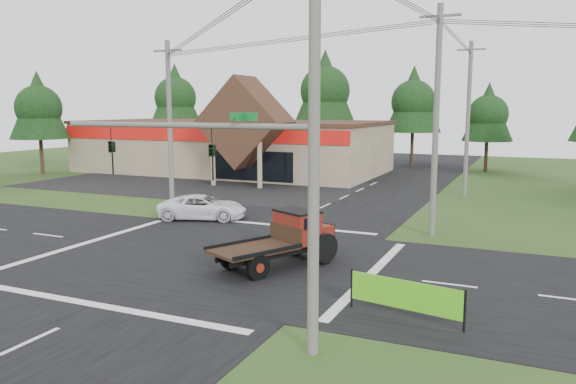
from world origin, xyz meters
The scene contains 19 objects.
ground centered at (0.00, 0.00, 0.00)m, with size 120.00×120.00×0.00m, color #263F16.
road_ns centered at (0.00, 0.00, 0.01)m, with size 12.00×120.00×0.02m, color black.
road_ew centered at (0.00, 0.00, 0.01)m, with size 120.00×12.00×0.02m, color black.
parking_apron centered at (-14.00, 19.00, 0.01)m, with size 28.00×14.00×0.02m, color black.
cvs_building centered at (-15.70, 29.57, 2.78)m, with size 30.40×18.20×9.19m.
traffic_signal_mast centered at (5.82, -7.50, 4.43)m, with size 8.12×0.24×7.00m.
utility_pole_nr centered at (7.50, -7.50, 5.64)m, with size 2.00×0.30×11.00m.
utility_pole_nw centered at (-8.00, 8.00, 5.39)m, with size 2.00×0.30×10.50m.
utility_pole_ne centered at (8.00, 8.00, 5.89)m, with size 2.00×0.30×11.50m.
utility_pole_n centered at (8.00, 22.00, 5.74)m, with size 2.00×0.30×11.20m.
tree_row_a centered at (-30.00, 40.00, 8.05)m, with size 6.72×6.72×12.12m.
tree_row_b centered at (-20.00, 42.00, 6.70)m, with size 5.60×5.60×10.10m.
tree_row_c centered at (-10.00, 41.00, 8.72)m, with size 7.28×7.28×13.13m.
tree_row_d centered at (0.00, 42.00, 7.38)m, with size 6.16×6.16×11.11m.
tree_row_e centered at (8.00, 40.00, 6.03)m, with size 5.04×5.04×9.09m.
tree_side_w centered at (-32.00, 20.00, 6.70)m, with size 5.60×5.60×10.10m.
antique_flatbed_truck centered at (3.18, -0.50, 1.15)m, with size 2.11×5.51×2.31m, color #5D1B0D, non-canonical shape.
roadside_banner centered at (9.21, -4.08, 0.65)m, with size 3.79×0.11×1.29m, color #54BD19, non-canonical shape.
white_pickup centered at (-5.10, 6.94, 0.71)m, with size 2.36×5.11×1.42m, color white.
Camera 1 is at (12.62, -20.71, 6.48)m, focal length 35.00 mm.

